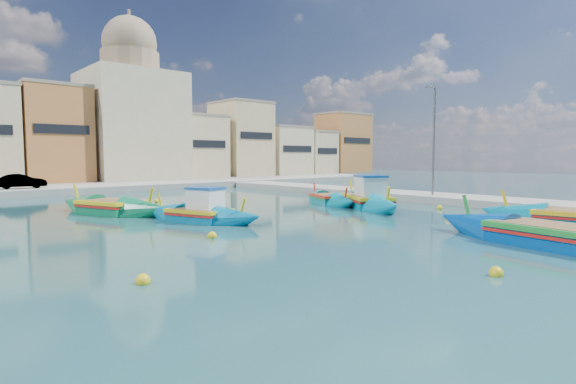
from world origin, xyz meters
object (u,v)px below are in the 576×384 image
luzzu_blue_cabin (200,215)px  luzzu_cyan_mid (329,200)px  luzzu_green (112,209)px  luzzu_blue_south (550,238)px  luzzu_turquoise_cabin (367,201)px  church_block (131,111)px  quay_street_lamp (433,140)px

luzzu_blue_cabin → luzzu_cyan_mid: (10.92, 1.67, -0.08)m
luzzu_green → luzzu_blue_south: 21.14m
luzzu_turquoise_cabin → luzzu_blue_south: 12.99m
luzzu_turquoise_cabin → luzzu_cyan_mid: 3.19m
luzzu_blue_south → church_block: bearing=85.6°
church_block → quay_street_lamp: 35.04m
church_block → luzzu_cyan_mid: church_block is taller
luzzu_cyan_mid → quay_street_lamp: bearing=-33.3°
luzzu_cyan_mid → luzzu_turquoise_cabin: bearing=-87.3°
luzzu_blue_south → luzzu_green: bearing=113.3°
luzzu_blue_south → luzzu_cyan_mid: bearing=72.8°
church_block → luzzu_blue_south: bearing=-94.4°
luzzu_cyan_mid → luzzu_green: bearing=162.2°
luzzu_turquoise_cabin → luzzu_green: luzzu_turquoise_cabin is taller
church_block → luzzu_green: (-11.80, -25.74, -8.12)m
luzzu_turquoise_cabin → luzzu_blue_south: bearing=-112.0°
church_block → luzzu_blue_south: (-3.46, -45.16, -8.12)m
luzzu_blue_cabin → luzzu_cyan_mid: size_ratio=0.99×
church_block → luzzu_turquoise_cabin: bearing=-87.6°
luzzu_turquoise_cabin → quay_street_lamp: bearing=-8.3°
luzzu_green → luzzu_blue_south: luzzu_blue_south is taller
luzzu_green → luzzu_blue_cabin: bearing=-69.9°
church_block → luzzu_blue_south: size_ratio=1.94×
quay_street_lamp → luzzu_blue_cabin: (-17.10, 2.39, -4.02)m
church_block → luzzu_cyan_mid: size_ratio=2.53×
church_block → luzzu_blue_south: church_block is taller
church_block → luzzu_blue_cabin: bearing=-107.0°
church_block → luzzu_green: 29.46m
church_block → luzzu_blue_cabin: church_block is taller
luzzu_green → luzzu_blue_south: bearing=-66.7°
luzzu_turquoise_cabin → luzzu_blue_cabin: (-11.06, 1.51, -0.06)m
luzzu_green → luzzu_blue_south: size_ratio=0.89×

